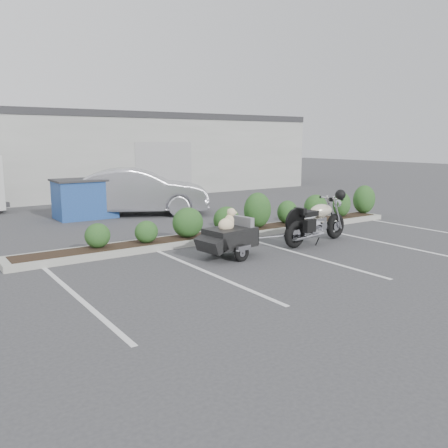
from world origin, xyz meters
TOP-DOWN VIEW (x-y plane):
  - ground at (0.00, 0.00)m, footprint 90.00×90.00m
  - planter_kerb at (1.00, 2.20)m, footprint 12.00×1.00m
  - building at (0.00, 17.00)m, footprint 26.00×10.00m
  - motorcycle at (2.39, 0.23)m, footprint 2.45×0.94m
  - pet_trailer at (-0.40, 0.25)m, footprint 1.98×1.12m
  - sedan at (0.53, 7.38)m, footprint 5.33×3.88m
  - dumpster at (-1.31, 7.73)m, footprint 2.09×1.44m

SIDE VIEW (x-z plane):
  - ground at x=0.00m, z-range 0.00..0.00m
  - planter_kerb at x=1.00m, z-range 0.00..0.15m
  - pet_trailer at x=-0.40m, z-range -0.09..1.08m
  - motorcycle at x=2.39m, z-range -0.14..1.27m
  - dumpster at x=-1.31m, z-range 0.01..1.37m
  - sedan at x=0.53m, z-range 0.00..1.67m
  - building at x=0.00m, z-range 0.00..4.00m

